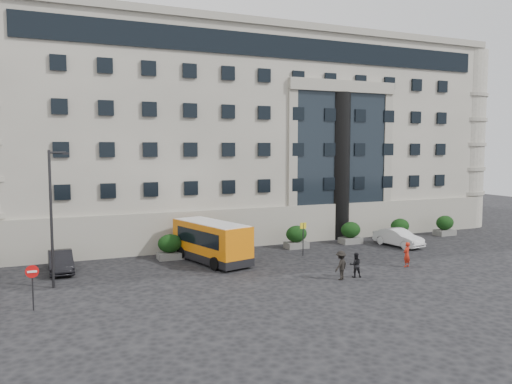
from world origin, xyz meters
TOP-DOWN VIEW (x-y plane):
  - ground at (0.00, 0.00)m, footprint 120.00×120.00m
  - civic_building at (6.00, 22.00)m, footprint 44.00×24.00m
  - entrance_column at (12.00, 10.30)m, footprint 1.80×1.80m
  - hedge_a at (-4.00, 7.80)m, footprint 1.80×1.26m
  - hedge_b at (1.20, 7.80)m, footprint 1.80×1.26m
  - hedge_c at (6.40, 7.80)m, footprint 1.80×1.26m
  - hedge_d at (11.60, 7.80)m, footprint 1.80×1.26m
  - hedge_e at (16.80, 7.80)m, footprint 1.80×1.26m
  - hedge_f at (22.00, 7.80)m, footprint 1.80×1.26m
  - street_lamp at (-11.94, 3.00)m, footprint 1.16×0.18m
  - bus_stop_sign at (5.50, 5.00)m, footprint 0.50×0.08m
  - no_entry_sign at (-13.00, -1.04)m, footprint 0.64×0.16m
  - minibus at (-1.50, 5.72)m, footprint 4.16×7.28m
  - parked_car_b at (-11.50, 6.82)m, footprint 1.58×4.26m
  - parked_car_d at (-12.04, 14.29)m, footprint 3.08×5.53m
  - white_taxi at (14.55, 5.20)m, footprint 2.30×4.59m
  - pedestrian_a at (10.35, -0.88)m, footprint 0.73×0.61m
  - pedestrian_b at (5.55, -1.83)m, footprint 0.92×0.82m
  - pedestrian_c at (4.39, -1.96)m, footprint 1.34×1.15m

SIDE VIEW (x-z plane):
  - ground at x=0.00m, z-range 0.00..0.00m
  - parked_car_b at x=-11.50m, z-range 0.00..1.39m
  - white_taxi at x=14.55m, z-range 0.00..1.45m
  - parked_car_d at x=-12.04m, z-range 0.00..1.46m
  - pedestrian_b at x=5.55m, z-range 0.00..1.56m
  - pedestrian_a at x=10.35m, z-range 0.00..1.71m
  - pedestrian_c at x=4.39m, z-range 0.00..1.80m
  - hedge_a at x=-4.00m, z-range 0.01..1.85m
  - hedge_b at x=1.20m, z-range 0.01..1.85m
  - hedge_c at x=6.40m, z-range 0.01..1.85m
  - hedge_d at x=11.60m, z-range 0.01..1.85m
  - hedge_e at x=16.80m, z-range 0.01..1.85m
  - hedge_f at x=22.00m, z-range 0.01..1.85m
  - minibus at x=-1.50m, z-range 0.15..3.03m
  - no_entry_sign at x=-13.00m, z-range 0.49..2.81m
  - bus_stop_sign at x=5.50m, z-range 0.47..2.99m
  - street_lamp at x=-11.94m, z-range 0.37..8.37m
  - entrance_column at x=12.00m, z-range 0.00..13.00m
  - civic_building at x=6.00m, z-range 0.00..18.00m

